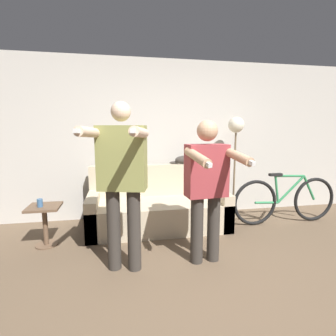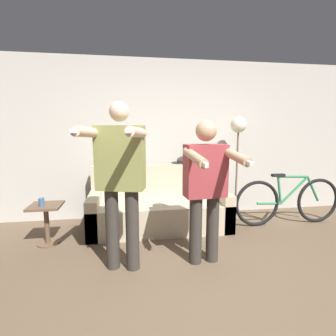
{
  "view_description": "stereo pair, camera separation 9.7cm",
  "coord_description": "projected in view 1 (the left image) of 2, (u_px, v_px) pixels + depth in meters",
  "views": [
    {
      "loc": [
        -0.78,
        -1.91,
        1.48
      ],
      "look_at": [
        -0.17,
        1.28,
        0.99
      ],
      "focal_mm": 28.0,
      "sensor_mm": 36.0,
      "label": 1
    },
    {
      "loc": [
        -0.69,
        -1.93,
        1.48
      ],
      "look_at": [
        -0.17,
        1.28,
        0.99
      ],
      "focal_mm": 28.0,
      "sensor_mm": 36.0,
      "label": 2
    }
  ],
  "objects": [
    {
      "name": "cat",
      "position": [
        186.0,
        159.0,
        4.27
      ],
      "size": [
        0.43,
        0.12,
        0.18
      ],
      "color": "#3D3833",
      "rests_on": "couch"
    },
    {
      "name": "couch",
      "position": [
        158.0,
        209.0,
        3.97
      ],
      "size": [
        2.04,
        0.89,
        0.91
      ],
      "color": "beige",
      "rests_on": "ground_plane"
    },
    {
      "name": "side_table",
      "position": [
        45.0,
        218.0,
        3.3
      ],
      "size": [
        0.39,
        0.39,
        0.52
      ],
      "color": "brown",
      "rests_on": "ground_plane"
    },
    {
      "name": "person_right",
      "position": [
        207.0,
        182.0,
        2.81
      ],
      "size": [
        0.55,
        0.7,
        1.57
      ],
      "rotation": [
        0.0,
        0.0,
        0.08
      ],
      "color": "#38332D",
      "rests_on": "ground_plane"
    },
    {
      "name": "floor_lamp",
      "position": [
        236.0,
        135.0,
        4.22
      ],
      "size": [
        0.25,
        0.25,
        1.67
      ],
      "color": "#756047",
      "rests_on": "ground_plane"
    },
    {
      "name": "bicycle",
      "position": [
        285.0,
        200.0,
        4.11
      ],
      "size": [
        1.74,
        0.07,
        0.8
      ],
      "color": "black",
      "rests_on": "ground_plane"
    },
    {
      "name": "cup",
      "position": [
        40.0,
        203.0,
        3.23
      ],
      "size": [
        0.07,
        0.07,
        0.1
      ],
      "color": "#3D6693",
      "rests_on": "side_table"
    },
    {
      "name": "person_left",
      "position": [
        122.0,
        175.0,
        2.63
      ],
      "size": [
        0.66,
        0.77,
        1.75
      ],
      "rotation": [
        0.0,
        0.0,
        -0.26
      ],
      "color": "#38332D",
      "rests_on": "ground_plane"
    },
    {
      "name": "ground_plane",
      "position": [
        216.0,
        305.0,
        2.23
      ],
      "size": [
        16.0,
        16.0,
        0.0
      ],
      "primitive_type": "plane",
      "color": "brown"
    },
    {
      "name": "wall_back",
      "position": [
        165.0,
        139.0,
        4.41
      ],
      "size": [
        10.0,
        0.05,
        2.6
      ],
      "color": "beige",
      "rests_on": "ground_plane"
    }
  ]
}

